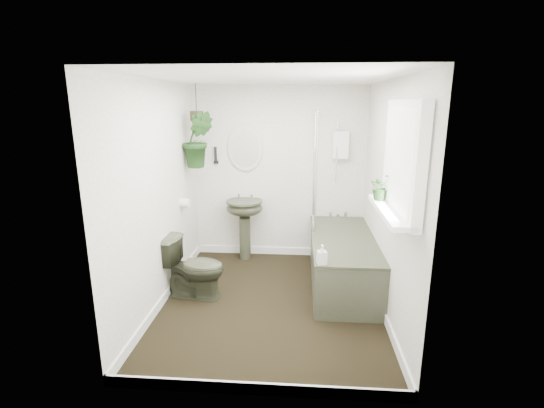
{
  "coord_description": "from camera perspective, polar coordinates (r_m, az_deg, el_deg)",
  "views": [
    {
      "loc": [
        0.3,
        -3.82,
        2.07
      ],
      "look_at": [
        0.0,
        0.15,
        1.05
      ],
      "focal_mm": 26.0,
      "sensor_mm": 36.0,
      "label": 1
    }
  ],
  "objects": [
    {
      "name": "window_recess",
      "position": [
        3.25,
        18.46,
        6.18
      ],
      "size": [
        0.08,
        1.0,
        0.9
      ],
      "primitive_type": "cube",
      "color": "white",
      "rests_on": "wall_right"
    },
    {
      "name": "pedestal_sink",
      "position": [
        5.35,
        -3.95,
        -3.74
      ],
      "size": [
        0.48,
        0.41,
        0.82
      ],
      "primitive_type": null,
      "rotation": [
        0.0,
        0.0,
        -0.0
      ],
      "color": "#313424",
      "rests_on": "floor"
    },
    {
      "name": "sill_plant",
      "position": [
        3.56,
        15.51,
        2.43
      ],
      "size": [
        0.26,
        0.25,
        0.23
      ],
      "primitive_type": "imported",
      "rotation": [
        0.0,
        0.0,
        0.41
      ],
      "color": "black",
      "rests_on": "window_sill"
    },
    {
      "name": "window_sill",
      "position": [
        3.32,
        16.72,
        -0.96
      ],
      "size": [
        0.18,
        1.0,
        0.04
      ],
      "primitive_type": "cube",
      "color": "white",
      "rests_on": "wall_right"
    },
    {
      "name": "oval_mirror",
      "position": [
        5.28,
        -3.9,
        8.14
      ],
      "size": [
        0.46,
        0.03,
        0.62
      ],
      "primitive_type": "ellipsoid",
      "color": "beige",
      "rests_on": "wall_back"
    },
    {
      "name": "wall_left",
      "position": [
        4.2,
        -16.17,
        1.11
      ],
      "size": [
        0.02,
        2.8,
        2.3
      ],
      "primitive_type": "cube",
      "color": "white",
      "rests_on": "ground"
    },
    {
      "name": "hanging_plant",
      "position": [
        4.96,
        -10.69,
        9.14
      ],
      "size": [
        0.43,
        0.37,
        0.68
      ],
      "primitive_type": "imported",
      "rotation": [
        0.0,
        0.0,
        0.19
      ],
      "color": "black",
      "rests_on": "ceiling"
    },
    {
      "name": "wall_sconce",
      "position": [
        5.35,
        -8.17,
        7.03
      ],
      "size": [
        0.04,
        0.04,
        0.22
      ],
      "primitive_type": "cylinder",
      "color": "black",
      "rests_on": "wall_back"
    },
    {
      "name": "bathtub",
      "position": [
        4.7,
        10.19,
        -8.11
      ],
      "size": [
        0.72,
        1.72,
        0.58
      ],
      "primitive_type": null,
      "color": "#313424",
      "rests_on": "floor"
    },
    {
      "name": "hanging_pot",
      "position": [
        4.94,
        -10.84,
        12.4
      ],
      "size": [
        0.16,
        0.16,
        0.12
      ],
      "primitive_type": "cylinder",
      "color": "#322A1A",
      "rests_on": "ceiling"
    },
    {
      "name": "window_blinds",
      "position": [
        3.24,
        17.69,
        6.21
      ],
      "size": [
        0.01,
        0.86,
        0.76
      ],
      "primitive_type": "cube",
      "color": "white",
      "rests_on": "wall_right"
    },
    {
      "name": "floor",
      "position": [
        4.37,
        -0.15,
        -14.1
      ],
      "size": [
        2.3,
        2.8,
        0.02
      ],
      "primitive_type": "cube",
      "color": "black",
      "rests_on": "ground"
    },
    {
      "name": "toilet_roll_holder",
      "position": [
        4.88,
        -12.5,
        0.14
      ],
      "size": [
        0.11,
        0.11,
        0.11
      ],
      "primitive_type": "cylinder",
      "rotation": [
        0.0,
        1.57,
        0.0
      ],
      "color": "white",
      "rests_on": "wall_left"
    },
    {
      "name": "wall_front",
      "position": [
        2.6,
        -2.58,
        -6.41
      ],
      "size": [
        2.3,
        0.02,
        2.3
      ],
      "primitive_type": "cube",
      "color": "white",
      "rests_on": "ground"
    },
    {
      "name": "bath_screen",
      "position": [
        4.88,
        6.27,
        4.97
      ],
      "size": [
        0.04,
        0.72,
        1.4
      ],
      "primitive_type": null,
      "color": "silver",
      "rests_on": "bathtub"
    },
    {
      "name": "shower_box",
      "position": [
        5.21,
        9.89,
        8.44
      ],
      "size": [
        0.2,
        0.1,
        0.35
      ],
      "primitive_type": "cube",
      "color": "white",
      "rests_on": "wall_back"
    },
    {
      "name": "skirting",
      "position": [
        4.34,
        -0.15,
        -13.41
      ],
      "size": [
        2.3,
        2.8,
        0.1
      ],
      "primitive_type": "cube",
      "color": "white",
      "rests_on": "floor"
    },
    {
      "name": "toilet",
      "position": [
        4.43,
        -11.24,
        -8.95
      ],
      "size": [
        0.71,
        0.46,
        0.68
      ],
      "primitive_type": "imported",
      "rotation": [
        0.0,
        0.0,
        1.45
      ],
      "color": "#313424",
      "rests_on": "floor"
    },
    {
      "name": "soap_bottle",
      "position": [
        3.81,
        7.24,
        -7.25
      ],
      "size": [
        0.1,
        0.1,
        0.19
      ],
      "primitive_type": "imported",
      "rotation": [
        0.0,
        0.0,
        0.2
      ],
      "color": "#362B2A",
      "rests_on": "bathtub"
    },
    {
      "name": "wall_back",
      "position": [
        5.32,
        1.01,
        4.42
      ],
      "size": [
        2.3,
        0.02,
        2.3
      ],
      "primitive_type": "cube",
      "color": "white",
      "rests_on": "ground"
    },
    {
      "name": "wall_right",
      "position": [
        4.03,
        16.53,
        0.54
      ],
      "size": [
        0.02,
        2.8,
        2.3
      ],
      "primitive_type": "cube",
      "color": "white",
      "rests_on": "ground"
    },
    {
      "name": "ceiling",
      "position": [
        3.84,
        -0.18,
        17.93
      ],
      "size": [
        2.3,
        2.8,
        0.02
      ],
      "primitive_type": "cube",
      "color": "white",
      "rests_on": "ground"
    }
  ]
}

